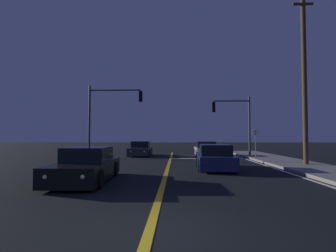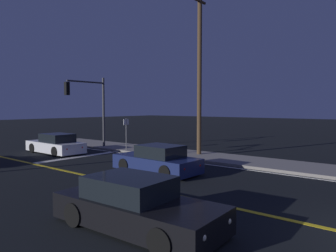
# 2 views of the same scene
# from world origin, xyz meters

# --- Properties ---
(sidewalk_right) EXTENTS (3.20, 33.10, 0.15)m
(sidewalk_right) POSITION_xyz_m (7.79, 9.19, 0.07)
(sidewalk_right) COLOR gray
(sidewalk_right) RESTS_ON ground
(lane_line_center) EXTENTS (0.20, 31.26, 0.01)m
(lane_line_center) POSITION_xyz_m (0.00, 9.19, 0.01)
(lane_line_center) COLOR gold
(lane_line_center) RESTS_ON ground
(lane_line_edge_right) EXTENTS (0.16, 31.26, 0.01)m
(lane_line_edge_right) POSITION_xyz_m (5.94, 9.19, 0.01)
(lane_line_edge_right) COLOR silver
(lane_line_edge_right) RESTS_ON ground
(stop_bar) EXTENTS (6.19, 0.50, 0.01)m
(stop_bar) POSITION_xyz_m (3.10, 16.89, 0.01)
(stop_bar) COLOR silver
(stop_bar) RESTS_ON ground
(car_mid_block_white) EXTENTS (1.98, 4.68, 1.34)m
(car_mid_block_white) POSITION_xyz_m (3.12, 19.58, 0.58)
(car_mid_block_white) COLOR silver
(car_mid_block_white) RESTS_ON ground
(car_distant_tail_navy) EXTENTS (2.06, 4.45, 1.34)m
(car_distant_tail_navy) POSITION_xyz_m (2.59, 9.92, 0.58)
(car_distant_tail_navy) COLOR navy
(car_distant_tail_navy) RESTS_ON ground
(car_lead_oncoming_black) EXTENTS (2.13, 4.76, 1.34)m
(car_lead_oncoming_black) POSITION_xyz_m (-3.09, 5.74, 0.58)
(car_lead_oncoming_black) COLOR black
(car_lead_oncoming_black) RESTS_ON ground
(traffic_signal_near_right) EXTENTS (3.41, 0.28, 5.37)m
(traffic_signal_near_right) POSITION_xyz_m (5.76, 19.19, 3.56)
(traffic_signal_near_right) COLOR #38383D
(traffic_signal_near_right) RESTS_ON ground
(utility_pole_right) EXTENTS (1.43, 0.28, 11.14)m
(utility_pole_right) POSITION_xyz_m (8.09, 11.16, 5.76)
(utility_pole_right) COLOR #4C3823
(utility_pole_right) RESTS_ON ground
(street_sign_corner) EXTENTS (0.56, 0.11, 2.35)m
(street_sign_corner) POSITION_xyz_m (6.69, 16.39, 1.59)
(street_sign_corner) COLOR slate
(street_sign_corner) RESTS_ON ground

